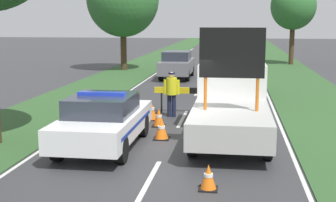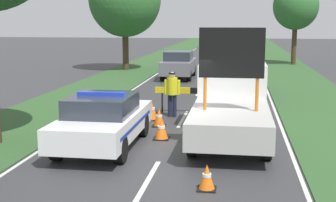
{
  "view_description": "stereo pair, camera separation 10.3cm",
  "coord_description": "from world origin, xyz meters",
  "px_view_note": "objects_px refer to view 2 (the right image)",
  "views": [
    {
      "loc": [
        1.85,
        -12.76,
        3.56
      ],
      "look_at": [
        -0.17,
        1.25,
        1.1
      ],
      "focal_mm": 50.0,
      "sensor_mm": 36.0,
      "label": 1
    },
    {
      "loc": [
        1.96,
        -12.74,
        3.56
      ],
      "look_at": [
        -0.17,
        1.25,
        1.1
      ],
      "focal_mm": 50.0,
      "sensor_mm": 36.0,
      "label": 2
    }
  ],
  "objects_px": {
    "queued_car_sedan_black": "(233,78)",
    "roadside_tree_near_right": "(296,6)",
    "traffic_cone_behind_barrier": "(207,177)",
    "police_car": "(103,120)",
    "traffic_cone_near_truck": "(159,117)",
    "police_officer": "(172,90)",
    "traffic_cone_near_police": "(161,129)",
    "road_barrier": "(190,92)",
    "pedestrian_civilian": "(208,89)",
    "queued_car_van_white": "(233,59)",
    "traffic_cone_centre_front": "(151,110)",
    "queued_car_suv_grey": "(179,64)",
    "work_truck": "(231,104)",
    "traffic_cone_lane_edge": "(116,112)"
  },
  "relations": [
    {
      "from": "road_barrier",
      "to": "traffic_cone_behind_barrier",
      "type": "distance_m",
      "value": 8.31
    },
    {
      "from": "traffic_cone_near_police",
      "to": "traffic_cone_centre_front",
      "type": "relative_size",
      "value": 0.91
    },
    {
      "from": "police_car",
      "to": "police_officer",
      "type": "relative_size",
      "value": 2.76
    },
    {
      "from": "police_officer",
      "to": "traffic_cone_behind_barrier",
      "type": "xyz_separation_m",
      "value": [
        1.8,
        -7.42,
        -0.72
      ]
    },
    {
      "from": "traffic_cone_near_police",
      "to": "queued_car_van_white",
      "type": "height_order",
      "value": "queued_car_van_white"
    },
    {
      "from": "police_car",
      "to": "traffic_cone_near_police",
      "type": "relative_size",
      "value": 7.07
    },
    {
      "from": "traffic_cone_near_police",
      "to": "police_car",
      "type": "bearing_deg",
      "value": -141.98
    },
    {
      "from": "roadside_tree_near_right",
      "to": "road_barrier",
      "type": "bearing_deg",
      "value": -106.37
    },
    {
      "from": "traffic_cone_behind_barrier",
      "to": "road_barrier",
      "type": "bearing_deg",
      "value": 98.39
    },
    {
      "from": "traffic_cone_near_police",
      "to": "roadside_tree_near_right",
      "type": "relative_size",
      "value": 0.1
    },
    {
      "from": "traffic_cone_near_police",
      "to": "traffic_cone_near_truck",
      "type": "distance_m",
      "value": 1.73
    },
    {
      "from": "queued_car_sedan_black",
      "to": "queued_car_van_white",
      "type": "relative_size",
      "value": 1.09
    },
    {
      "from": "road_barrier",
      "to": "roadside_tree_near_right",
      "type": "bearing_deg",
      "value": 81.16
    },
    {
      "from": "work_truck",
      "to": "traffic_cone_centre_front",
      "type": "distance_m",
      "value": 3.65
    },
    {
      "from": "police_car",
      "to": "roadside_tree_near_right",
      "type": "bearing_deg",
      "value": 74.73
    },
    {
      "from": "traffic_cone_behind_barrier",
      "to": "queued_car_van_white",
      "type": "xyz_separation_m",
      "value": [
        0.21,
        25.06,
        0.48
      ]
    },
    {
      "from": "traffic_cone_near_police",
      "to": "traffic_cone_behind_barrier",
      "type": "distance_m",
      "value": 4.4
    },
    {
      "from": "police_officer",
      "to": "queued_car_suv_grey",
      "type": "relative_size",
      "value": 0.38
    },
    {
      "from": "police_officer",
      "to": "queued_car_sedan_black",
      "type": "distance_m",
      "value": 6.17
    },
    {
      "from": "road_barrier",
      "to": "pedestrian_civilian",
      "type": "relative_size",
      "value": 1.52
    },
    {
      "from": "traffic_cone_near_truck",
      "to": "traffic_cone_behind_barrier",
      "type": "bearing_deg",
      "value": -70.77
    },
    {
      "from": "work_truck",
      "to": "road_barrier",
      "type": "xyz_separation_m",
      "value": [
        -1.62,
        3.58,
        -0.23
      ]
    },
    {
      "from": "queued_car_suv_grey",
      "to": "traffic_cone_behind_barrier",
      "type": "bearing_deg",
      "value": 99.12
    },
    {
      "from": "pedestrian_civilian",
      "to": "traffic_cone_lane_edge",
      "type": "bearing_deg",
      "value": -172.55
    },
    {
      "from": "work_truck",
      "to": "roadside_tree_near_right",
      "type": "xyz_separation_m",
      "value": [
        4.53,
        24.52,
        3.56
      ]
    },
    {
      "from": "traffic_cone_near_police",
      "to": "traffic_cone_centre_front",
      "type": "height_order",
      "value": "traffic_cone_centre_front"
    },
    {
      "from": "work_truck",
      "to": "traffic_cone_behind_barrier",
      "type": "bearing_deg",
      "value": 84.88
    },
    {
      "from": "police_car",
      "to": "road_barrier",
      "type": "relative_size",
      "value": 1.69
    },
    {
      "from": "traffic_cone_behind_barrier",
      "to": "police_car",
      "type": "bearing_deg",
      "value": 136.68
    },
    {
      "from": "traffic_cone_behind_barrier",
      "to": "queued_car_van_white",
      "type": "distance_m",
      "value": 25.07
    },
    {
      "from": "queued_car_sedan_black",
      "to": "roadside_tree_near_right",
      "type": "xyz_separation_m",
      "value": [
        4.58,
        15.94,
        3.8
      ]
    },
    {
      "from": "traffic_cone_near_police",
      "to": "traffic_cone_behind_barrier",
      "type": "height_order",
      "value": "traffic_cone_near_police"
    },
    {
      "from": "police_car",
      "to": "work_truck",
      "type": "xyz_separation_m",
      "value": [
        3.53,
        1.69,
        0.27
      ]
    },
    {
      "from": "queued_car_van_white",
      "to": "roadside_tree_near_right",
      "type": "xyz_separation_m",
      "value": [
        4.73,
        4.09,
        3.85
      ]
    },
    {
      "from": "traffic_cone_near_truck",
      "to": "queued_car_sedan_black",
      "type": "relative_size",
      "value": 0.14
    },
    {
      "from": "police_officer",
      "to": "traffic_cone_centre_front",
      "type": "xyz_separation_m",
      "value": [
        -0.66,
        -0.65,
        -0.64
      ]
    },
    {
      "from": "police_car",
      "to": "pedestrian_civilian",
      "type": "distance_m",
      "value": 5.34
    },
    {
      "from": "traffic_cone_near_truck",
      "to": "roadside_tree_near_right",
      "type": "relative_size",
      "value": 0.09
    },
    {
      "from": "queued_car_suv_grey",
      "to": "queued_car_van_white",
      "type": "xyz_separation_m",
      "value": [
        3.26,
        6.08,
        -0.1
      ]
    },
    {
      "from": "traffic_cone_behind_barrier",
      "to": "pedestrian_civilian",
      "type": "bearing_deg",
      "value": 93.83
    },
    {
      "from": "police_officer",
      "to": "roadside_tree_near_right",
      "type": "distance_m",
      "value": 23.03
    },
    {
      "from": "queued_car_sedan_black",
      "to": "queued_car_van_white",
      "type": "xyz_separation_m",
      "value": [
        -0.15,
        11.86,
        -0.05
      ]
    },
    {
      "from": "traffic_cone_near_police",
      "to": "queued_car_sedan_black",
      "type": "distance_m",
      "value": 9.36
    },
    {
      "from": "traffic_cone_near_police",
      "to": "queued_car_sedan_black",
      "type": "bearing_deg",
      "value": 77.55
    },
    {
      "from": "traffic_cone_near_truck",
      "to": "police_car",
      "type": "bearing_deg",
      "value": -111.18
    },
    {
      "from": "police_car",
      "to": "road_barrier",
      "type": "bearing_deg",
      "value": 71.97
    },
    {
      "from": "pedestrian_civilian",
      "to": "traffic_cone_centre_front",
      "type": "bearing_deg",
      "value": -170.28
    },
    {
      "from": "traffic_cone_behind_barrier",
      "to": "traffic_cone_near_police",
      "type": "bearing_deg",
      "value": 112.05
    },
    {
      "from": "police_officer",
      "to": "queued_car_suv_grey",
      "type": "distance_m",
      "value": 11.63
    },
    {
      "from": "work_truck",
      "to": "queued_car_van_white",
      "type": "bearing_deg",
      "value": -89.46
    }
  ]
}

